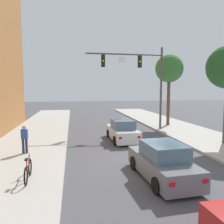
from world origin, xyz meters
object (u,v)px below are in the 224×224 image
Objects in this scene: car_lead_white at (122,131)px; pedestrian_sidewalk_left_walker at (25,138)px; traffic_signal_mast at (140,72)px; bicycle_leaning at (28,171)px; car_following_grey at (162,162)px; street_tree_second at (169,69)px.

pedestrian_sidewalk_left_walker is at bearing -156.96° from car_lead_white.
pedestrian_sidewalk_left_walker is at bearing -144.16° from traffic_signal_mast.
pedestrian_sidewalk_left_walker reaches higher than car_lead_white.
pedestrian_sidewalk_left_walker is at bearing 102.73° from bicycle_leaning.
traffic_signal_mast is 1.74× the size of car_following_grey.
traffic_signal_mast reaches higher than car_following_grey.
car_lead_white is 8.74m from bicycle_leaning.
pedestrian_sidewalk_left_walker is (-6.42, -2.73, 0.34)m from car_lead_white.
street_tree_second is at bearing 46.67° from bicycle_leaning.
car_lead_white reaches higher than bicycle_leaning.
car_lead_white is at bearing 50.97° from bicycle_leaning.
traffic_signal_mast reaches higher than pedestrian_sidewalk_left_walker.
car_lead_white is 6.99m from pedestrian_sidewalk_left_walker.
street_tree_second is at bearing 26.39° from traffic_signal_mast.
car_following_grey is at bearing -115.04° from street_tree_second.
bicycle_leaning is at bearing 174.81° from car_following_grey.
car_lead_white and car_following_grey have the same top height.
car_following_grey is at bearing -5.19° from bicycle_leaning.
traffic_signal_mast is 12.19m from car_following_grey.
street_tree_second is at bearing 64.96° from car_following_grey.
traffic_signal_mast reaches higher than street_tree_second.
car_lead_white is at bearing -123.98° from traffic_signal_mast.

